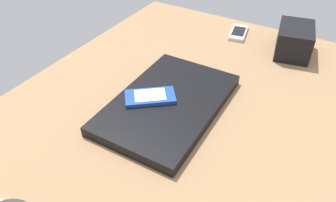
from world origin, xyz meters
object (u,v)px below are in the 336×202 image
object	(u,v)px
cell_phone_on_laptop	(150,97)
desk_organizer	(294,40)
laptop_closed	(168,103)
cell_phone_on_desk	(238,33)

from	to	relation	value
cell_phone_on_laptop	desk_organizer	size ratio (longest dim) A/B	0.91
laptop_closed	desk_organizer	distance (cm)	45.36
laptop_closed	desk_organizer	bearing A→B (deg)	154.74
cell_phone_on_laptop	desk_organizer	bearing A→B (deg)	152.13
cell_phone_on_laptop	cell_phone_on_desk	distance (cm)	46.45
cell_phone_on_desk	desk_organizer	world-z (taller)	desk_organizer
laptop_closed	cell_phone_on_laptop	size ratio (longest dim) A/B	2.75
laptop_closed	cell_phone_on_laptop	xyz separation A→B (cm)	(1.81, -3.80, 1.75)
cell_phone_on_desk	desk_organizer	size ratio (longest dim) A/B	0.81
cell_phone_on_laptop	cell_phone_on_desk	size ratio (longest dim) A/B	1.12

